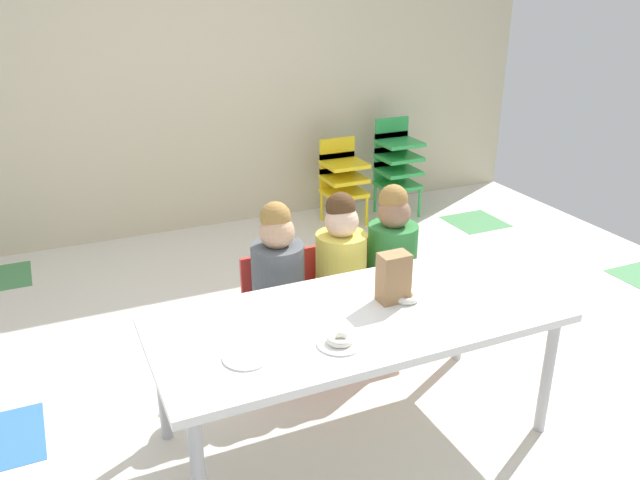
# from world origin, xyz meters

# --- Properties ---
(ground_plane) EXTENTS (6.16, 4.46, 0.02)m
(ground_plane) POSITION_xyz_m (0.00, 0.00, -0.01)
(ground_plane) COLOR silver
(back_wall) EXTENTS (6.16, 0.10, 2.62)m
(back_wall) POSITION_xyz_m (0.00, 2.23, 1.31)
(back_wall) COLOR beige
(back_wall) RESTS_ON ground_plane
(craft_table) EXTENTS (1.71, 0.76, 0.61)m
(craft_table) POSITION_xyz_m (0.14, -0.60, 0.56)
(craft_table) COLOR white
(craft_table) RESTS_ON ground_plane
(seated_child_near_camera) EXTENTS (0.35, 0.35, 0.92)m
(seated_child_near_camera) POSITION_xyz_m (0.01, 0.01, 0.55)
(seated_child_near_camera) COLOR red
(seated_child_near_camera) RESTS_ON ground_plane
(seated_child_middle_seat) EXTENTS (0.32, 0.31, 0.92)m
(seated_child_middle_seat) POSITION_xyz_m (0.36, 0.01, 0.55)
(seated_child_middle_seat) COLOR red
(seated_child_middle_seat) RESTS_ON ground_plane
(seated_child_far_right) EXTENTS (0.32, 0.32, 0.92)m
(seated_child_far_right) POSITION_xyz_m (0.66, 0.01, 0.55)
(seated_child_far_right) COLOR red
(seated_child_far_right) RESTS_ON ground_plane
(kid_chair_yellow_stack) EXTENTS (0.32, 0.30, 0.68)m
(kid_chair_yellow_stack) POSITION_xyz_m (1.25, 1.81, 0.40)
(kid_chair_yellow_stack) COLOR yellow
(kid_chair_yellow_stack) RESTS_ON ground_plane
(kid_chair_green_stack) EXTENTS (0.32, 0.30, 0.80)m
(kid_chair_green_stack) POSITION_xyz_m (1.74, 1.81, 0.46)
(kid_chair_green_stack) COLOR green
(kid_chair_green_stack) RESTS_ON ground_plane
(paper_bag_brown) EXTENTS (0.13, 0.09, 0.22)m
(paper_bag_brown) POSITION_xyz_m (0.34, -0.55, 0.72)
(paper_bag_brown) COLOR #9E754C
(paper_bag_brown) RESTS_ON craft_table
(paper_plate_near_edge) EXTENTS (0.18, 0.18, 0.01)m
(paper_plate_near_edge) POSITION_xyz_m (-0.03, -0.78, 0.61)
(paper_plate_near_edge) COLOR white
(paper_plate_near_edge) RESTS_ON craft_table
(paper_plate_center_table) EXTENTS (0.18, 0.18, 0.01)m
(paper_plate_center_table) POSITION_xyz_m (-0.38, -0.72, 0.61)
(paper_plate_center_table) COLOR white
(paper_plate_center_table) RESTS_ON craft_table
(donut_powdered_on_plate) EXTENTS (0.10, 0.10, 0.03)m
(donut_powdered_on_plate) POSITION_xyz_m (-0.03, -0.78, 0.63)
(donut_powdered_on_plate) COLOR white
(donut_powdered_on_plate) RESTS_ON craft_table
(donut_powdered_loose) EXTENTS (0.11, 0.11, 0.03)m
(donut_powdered_loose) POSITION_xyz_m (0.39, -0.57, 0.62)
(donut_powdered_loose) COLOR white
(donut_powdered_loose) RESTS_ON craft_table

